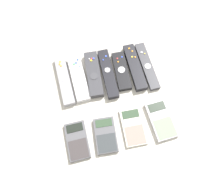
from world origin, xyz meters
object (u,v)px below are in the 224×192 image
(calculator_0, at_px, (77,141))
(calculator_3, at_px, (161,120))
(remote_4, at_px, (121,71))
(remote_1, at_px, (79,78))
(remote_0, at_px, (65,80))
(remote_3, at_px, (108,74))
(remote_5, at_px, (135,67))
(remote_6, at_px, (147,66))
(calculator_2, at_px, (133,127))
(calculator_1, at_px, (106,135))
(remote_2, at_px, (94,74))

(calculator_0, xyz_separation_m, calculator_3, (0.32, 0.01, 0.00))
(remote_4, bearing_deg, remote_1, -179.84)
(remote_0, relative_size, remote_3, 1.01)
(remote_1, relative_size, remote_4, 1.19)
(remote_1, bearing_deg, calculator_0, -103.77)
(remote_3, relative_size, calculator_3, 1.40)
(remote_3, bearing_deg, remote_5, 1.77)
(remote_6, xyz_separation_m, calculator_3, (-0.01, -0.23, -0.00))
(remote_4, bearing_deg, calculator_2, -90.73)
(remote_6, distance_m, calculator_1, 0.33)
(calculator_2, bearing_deg, remote_3, 102.52)
(remote_0, bearing_deg, calculator_2, -51.05)
(remote_6, bearing_deg, remote_3, 178.20)
(calculator_0, relative_size, calculator_2, 0.97)
(remote_2, distance_m, remote_5, 0.17)
(remote_0, distance_m, calculator_1, 0.28)
(calculator_0, bearing_deg, remote_4, 45.90)
(remote_5, distance_m, calculator_0, 0.37)
(remote_3, bearing_deg, remote_1, 176.31)
(remote_2, relative_size, calculator_1, 1.49)
(remote_6, xyz_separation_m, calculator_0, (-0.33, -0.24, -0.00))
(remote_0, bearing_deg, remote_4, -5.32)
(remote_2, bearing_deg, calculator_0, -110.66)
(remote_6, xyz_separation_m, calculator_1, (-0.23, -0.24, -0.00))
(remote_3, xyz_separation_m, calculator_0, (-0.17, -0.24, -0.00))
(remote_4, bearing_deg, remote_3, -177.31)
(remote_5, xyz_separation_m, calculator_1, (-0.18, -0.25, -0.00))
(remote_6, bearing_deg, remote_4, 178.10)
(remote_0, bearing_deg, remote_2, -3.08)
(calculator_1, distance_m, calculator_3, 0.22)
(remote_2, height_order, calculator_3, remote_2)
(remote_0, xyz_separation_m, remote_3, (0.18, -0.01, 0.00))
(remote_4, bearing_deg, remote_2, 177.74)
(remote_2, distance_m, remote_3, 0.06)
(remote_3, bearing_deg, calculator_3, -57.22)
(remote_4, relative_size, remote_5, 0.82)
(remote_0, distance_m, calculator_2, 0.33)
(remote_2, relative_size, calculator_0, 1.44)
(remote_0, bearing_deg, remote_1, -5.56)
(remote_4, xyz_separation_m, calculator_3, (0.10, -0.23, -0.00))
(remote_0, height_order, remote_2, remote_2)
(remote_2, bearing_deg, calculator_2, -64.44)
(remote_3, bearing_deg, remote_4, 0.04)
(remote_1, xyz_separation_m, calculator_1, (0.06, -0.25, -0.00))
(remote_0, relative_size, calculator_0, 1.57)
(remote_2, relative_size, calculator_2, 1.39)
(remote_1, xyz_separation_m, remote_6, (0.29, -0.01, -0.00))
(calculator_2, bearing_deg, remote_1, 126.04)
(remote_3, distance_m, calculator_0, 0.29)
(calculator_2, distance_m, calculator_3, 0.11)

